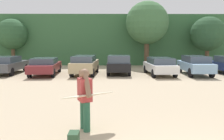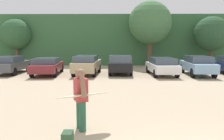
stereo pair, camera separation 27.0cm
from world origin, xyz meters
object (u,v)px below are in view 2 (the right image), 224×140
object	(u,v)px
parked_car_maroon	(48,66)
parked_car_white	(162,66)
parked_car_black	(121,64)
parked_car_sky_blue	(198,65)
parked_car_dark_gray	(11,64)
parked_car_tan	(87,64)
surfboard_cream	(84,95)
person_adult	(81,96)

from	to	relation	value
parked_car_maroon	parked_car_white	size ratio (longest dim) A/B	1.10
parked_car_black	parked_car_sky_blue	world-z (taller)	parked_car_black
parked_car_dark_gray	parked_car_black	distance (m)	9.05
parked_car_dark_gray	parked_car_tan	bearing A→B (deg)	-95.41
parked_car_sky_blue	surfboard_cream	size ratio (longest dim) A/B	2.59
parked_car_white	person_adult	distance (m)	12.41
parked_car_white	parked_car_dark_gray	bearing A→B (deg)	82.84
parked_car_maroon	parked_car_sky_blue	xyz separation A→B (m)	(11.79, -0.17, 0.09)
parked_car_white	surfboard_cream	xyz separation A→B (m)	(-4.53, -11.58, 0.30)
parked_car_tan	parked_car_sky_blue	world-z (taller)	parked_car_tan
parked_car_tan	parked_car_sky_blue	bearing A→B (deg)	-88.99
parked_car_tan	parked_car_white	world-z (taller)	parked_car_tan
parked_car_maroon	person_adult	distance (m)	12.51
person_adult	surfboard_cream	world-z (taller)	person_adult
parked_car_white	person_adult	bearing A→B (deg)	155.02
parked_car_black	parked_car_tan	bearing A→B (deg)	99.24
parked_car_maroon	parked_car_tan	distance (m)	3.12
parked_car_black	parked_car_sky_blue	bearing A→B (deg)	-94.60
parked_car_tan	person_adult	bearing A→B (deg)	-170.90
parked_car_black	parked_car_white	size ratio (longest dim) A/B	0.95
surfboard_cream	parked_car_black	bearing A→B (deg)	-127.62
parked_car_black	surfboard_cream	bearing A→B (deg)	175.56
parked_car_dark_gray	parked_car_maroon	bearing A→B (deg)	-102.39
parked_car_sky_blue	person_adult	distance (m)	13.73
parked_car_dark_gray	parked_car_maroon	xyz separation A→B (m)	(3.23, -0.68, -0.04)
person_adult	surfboard_cream	xyz separation A→B (m)	(0.11, -0.07, 0.04)
parked_car_white	parked_car_sky_blue	bearing A→B (deg)	-92.28
parked_car_sky_blue	person_adult	size ratio (longest dim) A/B	2.46
parked_car_maroon	parked_car_black	size ratio (longest dim) A/B	1.16
parked_car_sky_blue	person_adult	bearing A→B (deg)	148.85
parked_car_white	parked_car_sky_blue	size ratio (longest dim) A/B	0.98
parked_car_tan	parked_car_black	size ratio (longest dim) A/B	1.11
parked_car_maroon	parked_car_tan	size ratio (longest dim) A/B	1.04
parked_car_white	surfboard_cream	size ratio (longest dim) A/B	2.55
parked_car_maroon	parked_car_black	distance (m)	5.83
parked_car_tan	parked_car_white	size ratio (longest dim) A/B	1.05
parked_car_dark_gray	parked_car_maroon	distance (m)	3.30
parked_car_dark_gray	parked_car_tan	xyz separation A→B (m)	(6.35, -0.54, 0.06)
parked_car_sky_blue	surfboard_cream	bearing A→B (deg)	149.40
parked_car_black	surfboard_cream	distance (m)	12.35
surfboard_cream	parked_car_tan	bearing A→B (deg)	-114.90
parked_car_white	parked_car_sky_blue	xyz separation A→B (m)	(2.79, 0.04, 0.07)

